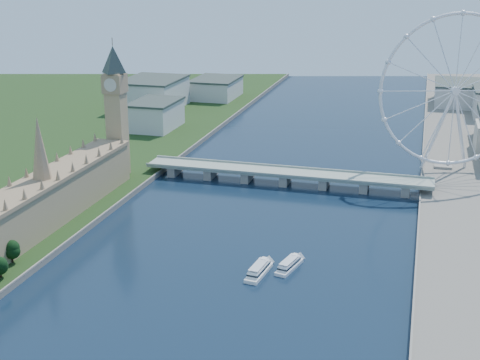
% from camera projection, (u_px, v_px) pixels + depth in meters
% --- Properties ---
extents(parliament_range, '(24.00, 200.00, 70.00)m').
position_uv_depth(parliament_range, '(45.00, 201.00, 420.53)').
color(parliament_range, tan).
rests_on(parliament_range, ground).
extents(big_ben, '(20.02, 20.02, 110.00)m').
position_uv_depth(big_ben, '(115.00, 95.00, 504.61)').
color(big_ben, tan).
rests_on(big_ben, ground).
extents(westminster_bridge, '(220.00, 22.00, 9.50)m').
position_uv_depth(westminster_bridge, '(285.00, 175.00, 510.77)').
color(westminster_bridge, gray).
rests_on(westminster_bridge, ground).
extents(london_eye, '(113.60, 39.12, 124.30)m').
position_uv_depth(london_eye, '(455.00, 91.00, 511.89)').
color(london_eye, silver).
rests_on(london_eye, ground).
extents(city_skyline, '(505.00, 280.00, 32.00)m').
position_uv_depth(city_skyline, '(369.00, 100.00, 735.91)').
color(city_skyline, beige).
rests_on(city_skyline, ground).
extents(tour_boat_near, '(10.97, 29.95, 6.46)m').
position_uv_depth(tour_boat_near, '(259.00, 274.00, 363.01)').
color(tour_boat_near, white).
rests_on(tour_boat_near, ground).
extents(tour_boat_far, '(13.11, 28.14, 6.00)m').
position_uv_depth(tour_boat_far, '(289.00, 269.00, 369.83)').
color(tour_boat_far, white).
rests_on(tour_boat_far, ground).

